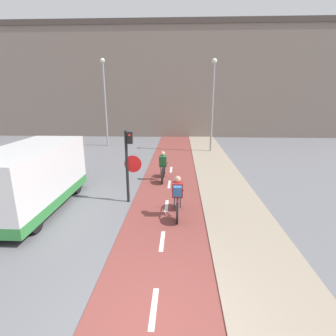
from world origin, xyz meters
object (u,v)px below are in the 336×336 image
(van, at_px, (31,179))
(street_lamp_sidewalk, at_px, (213,96))
(street_lamp_far, at_px, (105,94))
(traffic_light_pole, at_px, (129,159))
(cyclist_near, at_px, (177,198))
(cyclist_far, at_px, (163,168))

(van, bearing_deg, street_lamp_sidewalk, 53.83)
(street_lamp_far, distance_m, van, 12.79)
(traffic_light_pole, relative_size, street_lamp_far, 0.42)
(traffic_light_pole, distance_m, van, 3.61)
(street_lamp_far, distance_m, street_lamp_sidewalk, 8.51)
(cyclist_near, relative_size, cyclist_far, 1.03)
(street_lamp_far, bearing_deg, cyclist_far, -59.64)
(cyclist_far, xyz_separation_m, van, (-4.58, -3.57, 0.50))
(street_lamp_far, xyz_separation_m, cyclist_far, (5.18, -8.84, -3.49))
(street_lamp_sidewalk, relative_size, van, 1.25)
(street_lamp_far, height_order, street_lamp_sidewalk, street_lamp_far)
(street_lamp_far, relative_size, street_lamp_sidewalk, 1.04)
(street_lamp_sidewalk, xyz_separation_m, van, (-7.70, -10.53, -2.84))
(van, bearing_deg, cyclist_far, 37.94)
(street_lamp_sidewalk, xyz_separation_m, cyclist_near, (-2.35, -10.91, -3.30))
(traffic_light_pole, distance_m, cyclist_near, 2.49)
(traffic_light_pole, relative_size, van, 0.55)
(street_lamp_far, relative_size, cyclist_far, 3.97)
(cyclist_far, distance_m, van, 5.83)
(cyclist_near, relative_size, van, 0.34)
(traffic_light_pole, bearing_deg, van, -166.21)
(street_lamp_far, bearing_deg, van, -87.25)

